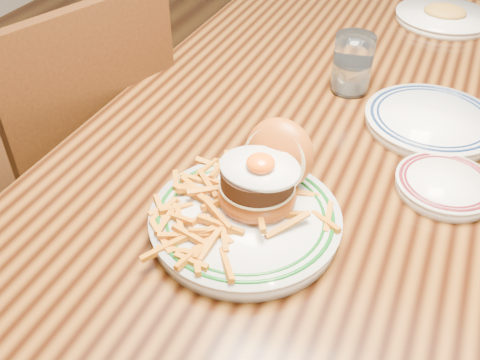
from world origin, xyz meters
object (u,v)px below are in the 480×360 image
at_px(side_plate, 445,184).
at_px(main_plate, 251,203).
at_px(table, 312,138).
at_px(chair_left, 82,158).

bearing_deg(side_plate, main_plate, -157.71).
bearing_deg(table, chair_left, -167.69).
distance_m(chair_left, side_plate, 0.92).
distance_m(table, side_plate, 0.37).
bearing_deg(table, main_plate, -88.30).
height_order(chair_left, main_plate, chair_left).
relative_size(chair_left, side_plate, 5.53).
relative_size(table, side_plate, 9.20).
bearing_deg(main_plate, chair_left, 162.67).
xyz_separation_m(table, side_plate, (0.30, -0.19, 0.10)).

